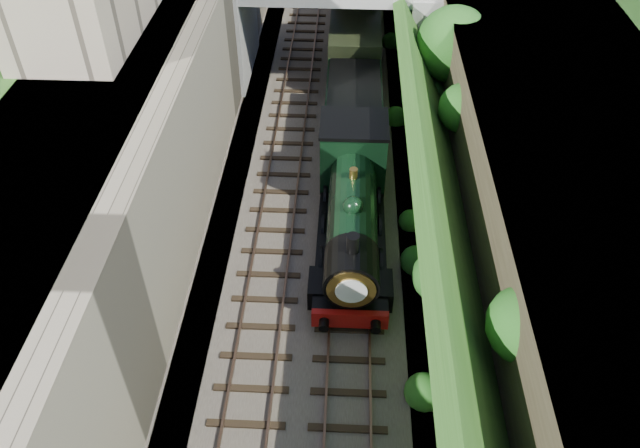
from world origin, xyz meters
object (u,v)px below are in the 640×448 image
Objects in this scene: road_bridge at (351,8)px; tender at (353,116)px; locomotive at (352,208)px; tree at (455,46)px.

tender is (0.26, -7.17, -2.46)m from road_bridge.
road_bridge is 14.70m from locomotive.
locomotive is at bearing -88.99° from road_bridge.
tree is 0.65× the size of locomotive.
tree is (4.97, -5.62, 0.57)m from road_bridge.
road_bridge is at bearing 131.50° from tree.
locomotive reaches higher than tender.
locomotive is 1.70× the size of tender.
road_bridge is 1.56× the size of locomotive.
tree is 1.10× the size of tender.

